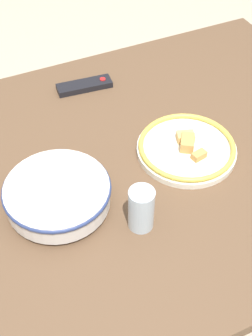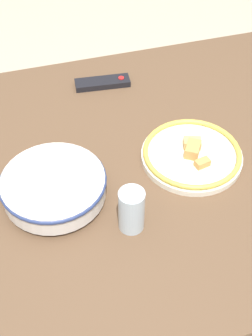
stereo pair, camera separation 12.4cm
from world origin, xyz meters
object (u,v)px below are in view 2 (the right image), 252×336
at_px(noodle_bowl, 54,186).
at_px(drinking_glass, 132,210).
at_px(food_plate, 192,154).
at_px(tv_remote, 103,83).

bearing_deg(noodle_bowl, drinking_glass, -41.02).
relative_size(noodle_bowl, food_plate, 0.96).
height_order(food_plate, drinking_glass, drinking_glass).
bearing_deg(tv_remote, noodle_bowl, -22.92).
relative_size(tv_remote, drinking_glass, 1.53).
bearing_deg(drinking_glass, food_plate, 37.33).
distance_m(food_plate, drinking_glass, 0.29).
bearing_deg(food_plate, noodle_bowl, -175.24).
bearing_deg(food_plate, tv_remote, 111.08).
height_order(noodle_bowl, tv_remote, noodle_bowl).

